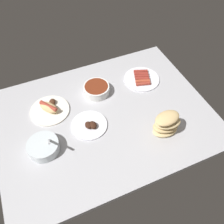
{
  "coord_description": "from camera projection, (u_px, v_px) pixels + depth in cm",
  "views": [
    {
      "loc": [
        -28.86,
        -77.58,
        106.9
      ],
      "look_at": [
        4.14,
        -1.24,
        3.0
      ],
      "focal_mm": 38.17,
      "sensor_mm": 36.0,
      "label": 1
    }
  ],
  "objects": [
    {
      "name": "bowl_chili",
      "position": [
        96.0,
        89.0,
        1.44
      ],
      "size": [
        15.68,
        15.68,
        5.55
      ],
      "color": "white",
      "rests_on": "ground_plane"
    },
    {
      "name": "ground_plane",
      "position": [
        105.0,
        118.0,
        1.36
      ],
      "size": [
        120.0,
        90.0,
        3.0
      ],
      "primitive_type": "cube",
      "color": "#B2B2B7"
    },
    {
      "name": "bowl_coleslaw",
      "position": [
        43.0,
        147.0,
        1.19
      ],
      "size": [
        15.92,
        15.92,
        14.87
      ],
      "color": "silver",
      "rests_on": "ground_plane"
    },
    {
      "name": "plate_grilled_meat",
      "position": [
        90.0,
        125.0,
        1.3
      ],
      "size": [
        19.84,
        19.84,
        4.08
      ],
      "color": "white",
      "rests_on": "ground_plane"
    },
    {
      "name": "plate_sausages",
      "position": [
        142.0,
        78.0,
        1.53
      ],
      "size": [
        22.64,
        22.64,
        3.08
      ],
      "color": "white",
      "rests_on": "ground_plane"
    },
    {
      "name": "plate_hotdog_assembled",
      "position": [
        50.0,
        109.0,
        1.36
      ],
      "size": [
        22.51,
        22.51,
        5.61
      ],
      "color": "white",
      "rests_on": "ground_plane"
    },
    {
      "name": "bread_stack",
      "position": [
        166.0,
        124.0,
        1.23
      ],
      "size": [
        15.74,
        11.3,
        14.4
      ],
      "color": "#E5C689",
      "rests_on": "ground_plane"
    }
  ]
}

